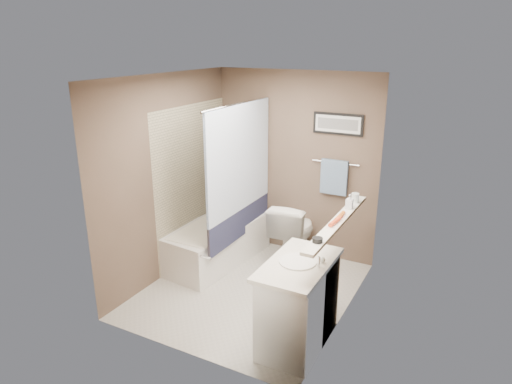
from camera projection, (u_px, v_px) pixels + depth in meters
The scene contains 33 objects.
ground at pixel (250, 290), 5.26m from camera, with size 2.50×2.50×0.00m, color #BCB9AE.
ceiling at pixel (249, 78), 4.51m from camera, with size 2.20×2.50×0.04m, color white.
wall_back at pixel (295, 165), 5.91m from camera, with size 2.20×0.04×2.40m, color brown.
wall_front at pixel (180, 232), 3.85m from camera, with size 2.20×0.04×2.40m, color brown.
wall_left at pixel (169, 178), 5.36m from camera, with size 0.04×2.50×2.40m, color brown.
wall_right at pixel (348, 208), 4.41m from camera, with size 0.04×2.50×2.40m, color brown.
tile_surround at pixel (193, 183), 5.85m from camera, with size 0.02×1.55×2.00m, color #B6AB8A.
curtain_rod at pixel (239, 104), 5.21m from camera, with size 0.02×0.02×1.55m, color silver.
curtain_upper at pixel (240, 159), 5.41m from camera, with size 0.03×1.45×1.28m, color white.
curtain_lower at pixel (241, 223), 5.67m from camera, with size 0.03×1.45×0.36m, color #262948.
mirror at pixel (347, 170), 4.14m from camera, with size 0.02×1.60×1.00m, color silver.
shelf at pixel (338, 222), 4.33m from camera, with size 0.12×1.60×0.03m, color silver.
towel_bar at pixel (335, 163), 5.63m from camera, with size 0.02×0.02×0.60m, color silver.
towel at pixel (334, 177), 5.67m from camera, with size 0.34×0.05×0.44m, color #97BBDC.
art_frame at pixel (338, 124), 5.49m from camera, with size 0.62×0.03×0.26m, color black.
art_mat at pixel (338, 124), 5.48m from camera, with size 0.56×0.00×0.20m, color white.
art_image at pixel (338, 124), 5.47m from camera, with size 0.50×0.00×0.13m, color #595959.
door at pixel (236, 269), 3.66m from camera, with size 0.80×0.02×2.00m, color silver.
door_handle at pixel (205, 257), 3.85m from camera, with size 0.02×0.02×0.10m, color silver.
bathtub at pixel (216, 242), 5.90m from camera, with size 0.70×1.50×0.50m, color white.
tub_rim at pixel (216, 225), 5.83m from camera, with size 0.56×1.36×0.02m, color white.
toilet at pixel (293, 231), 5.84m from camera, with size 0.46×0.80×0.82m, color white.
vanity at pixel (298, 305), 4.24m from camera, with size 0.50×0.90×0.80m, color white.
countertop at pixel (299, 265), 4.11m from camera, with size 0.54×0.96×0.04m, color silver.
sink_basin at pixel (298, 262), 4.10m from camera, with size 0.34×0.34×0.01m, color white.
faucet_spout at pixel (319, 262), 4.00m from camera, with size 0.02×0.02×0.10m, color silver.
faucet_knob at pixel (323, 260), 4.09m from camera, with size 0.05×0.05×0.05m, color silver.
candle_bowl_near at pixel (318, 240), 3.86m from camera, with size 0.09×0.09×0.04m, color black.
hair_brush_front at pixel (335, 222), 4.24m from camera, with size 0.04×0.04×0.22m, color #D8431E.
hair_brush_back at pixel (340, 216), 4.37m from camera, with size 0.04×0.04×0.22m, color #C35D1B.
pink_comb at pixel (343, 215), 4.46m from camera, with size 0.03×0.16×0.01m, color #FA99C4.
glass_jar at pixel (355, 198), 4.79m from camera, with size 0.08×0.08×0.10m, color silver.
soap_bottle at pixel (349, 202), 4.61m from camera, with size 0.07×0.07×0.15m, color #999999.
Camera 1 is at (2.21, -4.07, 2.75)m, focal length 32.00 mm.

